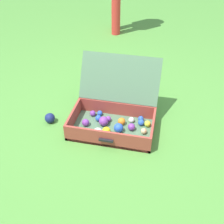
# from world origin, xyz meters

# --- Properties ---
(ground_plane) EXTENTS (16.00, 16.00, 0.00)m
(ground_plane) POSITION_xyz_m (0.00, 0.00, 0.00)
(ground_plane) COLOR #4C8C38
(open_suitcase) EXTENTS (0.67, 0.63, 0.50)m
(open_suitcase) POSITION_xyz_m (0.09, 0.03, 0.11)
(open_suitcase) COLOR #4C7051
(open_suitcase) RESTS_ON ground
(stray_ball_on_grass) EXTENTS (0.09, 0.09, 0.09)m
(stray_ball_on_grass) POSITION_xyz_m (-0.45, -0.06, 0.04)
(stray_ball_on_grass) COLOR navy
(stray_ball_on_grass) RESTS_ON ground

